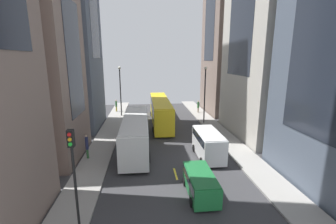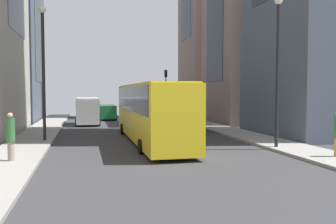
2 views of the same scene
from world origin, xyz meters
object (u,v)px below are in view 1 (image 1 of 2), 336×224
Objects in this scene: streetcar_yellow at (160,109)px; pedestrian_waiting_curb at (198,106)px; pedestrian_crossing_near at (87,146)px; pedestrian_crossing_mid at (116,105)px; traffic_light_near_corner at (73,162)px; car_green_0 at (200,182)px; delivery_van_white at (208,143)px; city_bus_white at (136,129)px.

streetcar_yellow is 6.96× the size of pedestrian_waiting_curb.
streetcar_yellow reaches higher than pedestrian_waiting_curb.
pedestrian_crossing_near reaches higher than pedestrian_crossing_mid.
pedestrian_crossing_mid is at bearing 132.69° from streetcar_yellow.
pedestrian_crossing_mid is at bearing 92.47° from traffic_light_near_corner.
streetcar_yellow is 9.10m from pedestrian_waiting_curb.
pedestrian_waiting_curb is 0.36× the size of traffic_light_near_corner.
car_green_0 is 2.02× the size of pedestrian_crossing_mid.
delivery_van_white is at bearing 44.21° from pedestrian_crossing_mid.
streetcar_yellow is at bearing -154.88° from pedestrian_crossing_near.
pedestrian_crossing_near is (-4.47, -2.70, -0.60)m from city_bus_white.
traffic_light_near_corner reaches higher than pedestrian_crossing_near.
delivery_van_white is at bearing 144.20° from pedestrian_crossing_near.
city_bus_white is 17.95m from pedestrian_crossing_mid.
car_green_0 is 28.38m from pedestrian_crossing_mid.
pedestrian_waiting_curb is (10.40, 15.18, -0.76)m from city_bus_white.
streetcar_yellow is 14.51m from pedestrian_crossing_near.
pedestrian_waiting_curb is at bearing 97.32° from pedestrian_crossing_mid.
streetcar_yellow reaches higher than city_bus_white.
car_green_0 is at bearing -110.20° from delivery_van_white.
delivery_van_white is (3.68, -12.91, -0.61)m from streetcar_yellow.
pedestrian_crossing_mid reaches higher than car_green_0.
city_bus_white is 5.26m from pedestrian_crossing_near.
delivery_van_white is (7.01, -3.40, -0.50)m from city_bus_white.
pedestrian_waiting_curb is at bearing 79.66° from delivery_van_white.
delivery_van_white is at bearing -74.11° from streetcar_yellow.
delivery_van_white is 6.54m from car_green_0.
traffic_light_near_corner is (-13.12, -27.58, 2.91)m from pedestrian_waiting_curb.
streetcar_yellow reaches higher than pedestrian_crossing_near.
traffic_light_near_corner is at bearing 67.88° from pedestrian_crossing_near.
city_bus_white is at bearing 77.60° from traffic_light_near_corner.
pedestrian_crossing_near is at bearing 100.20° from traffic_light_near_corner.
pedestrian_waiting_curb is at bearing -162.07° from pedestrian_crossing_near.
pedestrian_waiting_curb is at bearing 55.60° from city_bus_white.
pedestrian_crossing_near is at bearing 15.08° from pedestrian_crossing_mid.
city_bus_white is 2.23× the size of traffic_light_near_corner.
delivery_van_white is 23.61m from pedestrian_crossing_mid.
traffic_light_near_corner is (1.29, -29.88, 2.88)m from pedestrian_crossing_mid.
pedestrian_crossing_near is (-9.23, 6.81, 0.44)m from car_green_0.
pedestrian_crossing_mid is at bearing -123.63° from pedestrian_crossing_near.
car_green_0 is 11.48m from pedestrian_crossing_near.
pedestrian_crossing_near is 1.11× the size of pedestrian_crossing_mid.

